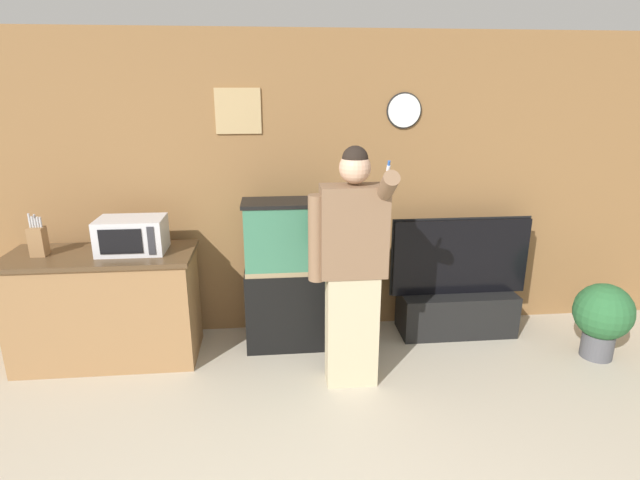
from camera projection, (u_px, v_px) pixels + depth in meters
name	position (u px, v px, depth m)	size (l,w,h in m)	color
wall_back_paneled	(305.00, 188.00, 4.34)	(10.00, 0.08, 2.60)	olive
counter_island	(107.00, 307.00, 4.01)	(1.44, 0.62, 0.91)	olive
microwave	(132.00, 235.00, 3.88)	(0.51, 0.33, 0.27)	silver
knife_block	(38.00, 240.00, 3.80)	(0.11, 0.11, 0.33)	olive
aquarium_on_stand	(295.00, 275.00, 4.18)	(0.85, 0.36, 1.28)	black
tv_on_stand	(457.00, 300.00, 4.49)	(1.24, 0.40, 1.07)	black
person_standing	(352.00, 267.00, 3.55)	(0.56, 0.42, 1.78)	#BCAD89
potted_plant	(603.00, 316.00, 4.05)	(0.46, 0.46, 0.64)	#4C4C51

